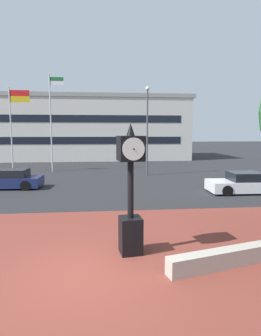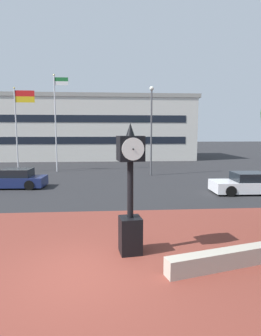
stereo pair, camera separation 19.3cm
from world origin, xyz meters
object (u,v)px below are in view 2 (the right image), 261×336
Objects in this scene: street_clock at (130,193)px; civic_building at (78,128)px; street_lamp_post at (151,123)px; car_street_near at (15,179)px; flagpole_primary at (19,121)px; flagpole_secondary at (56,118)px; car_street_mid at (246,184)px.

civic_building is (-5.03, 32.61, 2.39)m from street_clock.
street_lamp_post is at bearing -64.97° from civic_building.
car_street_near is 0.53× the size of flagpole_primary.
flagpole_secondary is (3.41, 0.00, 0.26)m from flagpole_primary.
flagpole_primary is (-16.64, 10.49, 4.19)m from car_street_mid.
flagpole_secondary is 1.19× the size of street_lamp_post.
civic_building is at bearing 115.03° from street_lamp_post.
street_clock is at bearing -81.23° from civic_building.
civic_building is 18.83m from street_lamp_post.
street_lamp_post reaches higher than car_street_mid.
car_street_mid is 17.46m from flagpole_secondary.
car_street_mid is 0.55× the size of street_lamp_post.
street_clock is 12.95m from car_street_near.
car_street_mid is 20.11m from flagpole_primary.
flagpole_primary is 14.62m from civic_building.
flagpole_secondary is at bearing 98.92° from street_clock.
car_street_near is 14.95m from car_street_mid.
street_clock is at bearing -64.28° from flagpole_primary.
street_clock is 0.12× the size of civic_building.
car_street_near is 8.97m from flagpole_primary.
car_street_near is at bearing 115.08° from street_clock.
street_clock is 0.52× the size of flagpole_primary.
flagpole_primary is 0.87× the size of flagpole_secondary.
street_clock is 0.98× the size of car_street_mid.
flagpole_primary is at bearing 17.19° from car_street_near.
car_street_near is 0.46× the size of flagpole_secondary.
flagpole_secondary is (-5.51, 18.52, 3.13)m from street_clock.
flagpole_primary reaches higher than car_street_near.
car_street_mid is 0.13× the size of civic_building.
car_street_mid is 27.93m from civic_building.
flagpole_secondary reaches higher than street_lamp_post.
car_street_near is 0.13× the size of civic_building.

